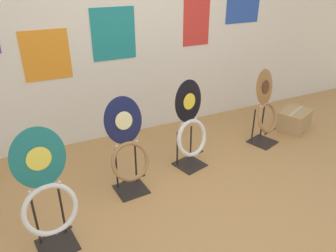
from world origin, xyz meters
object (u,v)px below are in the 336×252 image
toilet_seat_display_teal_sax (48,197)px  storage_box (294,120)px  toilet_seat_display_woodgrain (266,109)px  toilet_seat_display_jazz_black (191,129)px  toilet_seat_display_navy_moon (128,147)px

toilet_seat_display_teal_sax → storage_box: (3.09, 0.71, -0.33)m
toilet_seat_display_woodgrain → storage_box: 0.69m
toilet_seat_display_woodgrain → toilet_seat_display_teal_sax: bearing=-166.2°
toilet_seat_display_teal_sax → toilet_seat_display_woodgrain: bearing=13.8°
toilet_seat_display_teal_sax → toilet_seat_display_jazz_black: bearing=20.5°
toilet_seat_display_jazz_black → toilet_seat_display_woodgrain: toilet_seat_display_jazz_black is taller
toilet_seat_display_jazz_black → storage_box: 1.67m
toilet_seat_display_navy_moon → storage_box: 2.38m
toilet_seat_display_teal_sax → storage_box: size_ratio=1.97×
toilet_seat_display_navy_moon → toilet_seat_display_teal_sax: 0.86m
toilet_seat_display_navy_moon → toilet_seat_display_teal_sax: (-0.74, -0.43, 0.01)m
toilet_seat_display_jazz_black → toilet_seat_display_woodgrain: 1.03m
toilet_seat_display_woodgrain → storage_box: bearing=9.7°
storage_box → toilet_seat_display_navy_moon: bearing=-173.1°
toilet_seat_display_jazz_black → storage_box: (1.63, 0.17, -0.31)m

